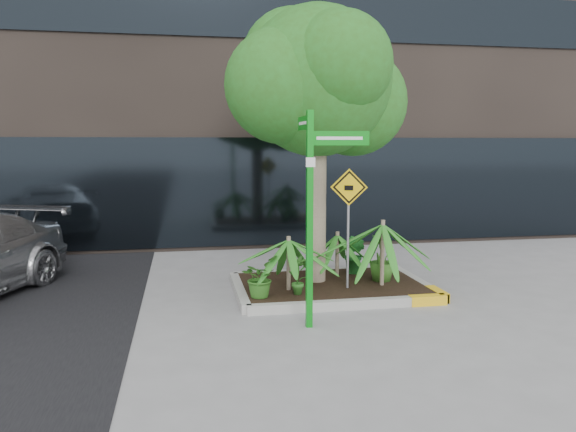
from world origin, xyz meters
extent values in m
plane|color=gray|center=(0.00, 0.00, 0.00)|extent=(80.00, 80.00, 0.00)
cube|color=#9E9E99|center=(0.20, 1.40, 0.07)|extent=(3.20, 0.15, 0.15)
cube|color=#9E9E99|center=(0.20, -0.80, 0.07)|extent=(3.20, 0.15, 0.15)
cube|color=#9E9E99|center=(-1.40, 0.30, 0.07)|extent=(0.15, 2.20, 0.15)
cube|color=#9E9E99|center=(1.80, 0.30, 0.07)|extent=(0.15, 2.20, 0.15)
cube|color=yellow|center=(1.50, -0.80, 0.07)|extent=(0.60, 0.17, 0.15)
cube|color=black|center=(0.20, 0.30, 0.12)|extent=(3.05, 2.05, 0.06)
cylinder|color=gray|center=(-0.02, 0.51, 1.59)|extent=(0.34, 0.34, 3.18)
cylinder|color=gray|center=(0.09, 0.51, 2.76)|extent=(0.60, 0.17, 1.03)
sphere|color=#295C1A|center=(-0.02, 0.51, 3.60)|extent=(2.54, 2.54, 2.54)
sphere|color=#295C1A|center=(0.72, 0.83, 3.29)|extent=(1.91, 1.91, 1.91)
sphere|color=#295C1A|center=(-0.66, 0.30, 3.50)|extent=(1.91, 1.91, 1.91)
sphere|color=#295C1A|center=(0.19, -0.12, 3.82)|extent=(1.70, 1.70, 1.70)
sphere|color=#295C1A|center=(-0.34, 1.04, 4.03)|extent=(1.80, 1.80, 1.80)
cylinder|color=gray|center=(1.02, 0.00, 0.71)|extent=(0.07, 0.07, 1.13)
cylinder|color=gray|center=(-0.61, -0.02, 0.60)|extent=(0.07, 0.07, 0.90)
cylinder|color=gray|center=(0.47, 0.88, 0.55)|extent=(0.07, 0.07, 0.80)
imported|color=#295F1B|center=(-1.15, -0.36, 0.47)|extent=(0.78, 0.78, 0.64)
imported|color=#31691F|center=(1.12, 0.29, 0.56)|extent=(0.51, 0.51, 0.81)
imported|color=#2B6B21|center=(-0.51, -0.33, 0.47)|extent=(0.41, 0.41, 0.65)
imported|color=#1E6824|center=(0.81, 0.89, 0.52)|extent=(0.56, 0.56, 0.74)
cube|color=#0B7F15|center=(-0.60, -1.50, 1.50)|extent=(0.09, 0.09, 3.01)
cube|color=#0B7F15|center=(-0.19, -1.51, 2.63)|extent=(0.84, 0.05, 0.19)
cube|color=#0B7F15|center=(-0.59, -1.09, 2.85)|extent=(0.05, 0.84, 0.19)
cube|color=white|center=(-0.19, -1.53, 2.63)|extent=(0.64, 0.02, 0.04)
cube|color=white|center=(-0.61, -1.09, 2.85)|extent=(0.02, 0.64, 0.04)
cube|color=white|center=(-0.60, -1.55, 2.31)|extent=(0.13, 0.01, 0.13)
cylinder|color=slate|center=(0.40, -0.02, 1.07)|extent=(0.11, 0.23, 1.83)
cube|color=yellow|center=(0.40, -0.04, 1.84)|extent=(0.59, 0.19, 0.62)
cube|color=black|center=(0.40, -0.05, 1.84)|extent=(0.53, 0.16, 0.55)
cube|color=yellow|center=(0.40, -0.05, 1.84)|extent=(0.45, 0.14, 0.46)
cube|color=black|center=(0.39, -0.05, 1.83)|extent=(0.14, 0.04, 0.08)
camera|label=1|loc=(-2.30, -8.94, 2.56)|focal=35.00mm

